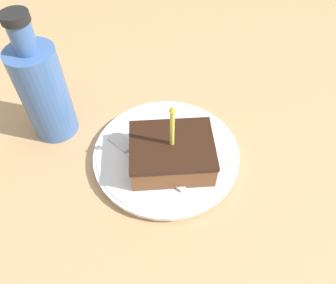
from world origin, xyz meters
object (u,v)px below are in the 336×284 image
object	(u,v)px
plate	(168,154)
cake_slice	(172,153)
bottle	(43,90)
fork	(140,156)

from	to	relation	value
plate	cake_slice	world-z (taller)	cake_slice
cake_slice	bottle	world-z (taller)	bottle
plate	fork	size ratio (longest dim) A/B	1.88
plate	fork	world-z (taller)	fork
plate	bottle	bearing A→B (deg)	67.45
plate	cake_slice	size ratio (longest dim) A/B	1.88
plate	bottle	size ratio (longest dim) A/B	1.08
fork	bottle	bearing A→B (deg)	59.02
plate	fork	distance (m)	0.05
cake_slice	bottle	distance (m)	0.23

